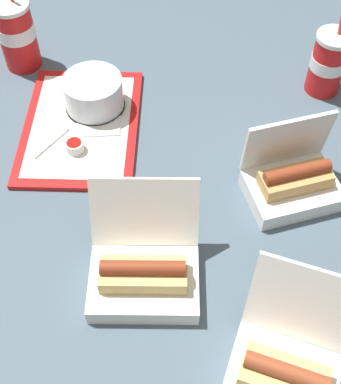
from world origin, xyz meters
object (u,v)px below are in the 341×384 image
at_px(cake_container, 94,94).
at_px(clamshell_hotdog_front, 144,272).
at_px(clamshell_hotdog_back, 292,181).
at_px(plastic_fork, 51,142).
at_px(soda_cup_right, 17,34).
at_px(clamshell_hotdog_corner, 284,372).
at_px(food_tray, 81,126).
at_px(soda_cup_left, 328,63).
at_px(ketchup_cup, 75,146).

xyz_separation_m(cake_container, clamshell_hotdog_front, (-0.47, -0.08, -0.01)).
bearing_deg(clamshell_hotdog_back, plastic_fork, 69.77).
bearing_deg(clamshell_hotdog_front, soda_cup_right, 21.56).
xyz_separation_m(clamshell_hotdog_corner, clamshell_hotdog_back, (0.38, -0.11, -0.00)).
distance_m(cake_container, plastic_fork, 0.15).
relative_size(clamshell_hotdog_corner, clamshell_hotdog_back, 1.29).
xyz_separation_m(food_tray, clamshell_hotdog_back, (-0.24, -0.43, 0.03)).
height_order(clamshell_hotdog_back, soda_cup_left, soda_cup_left).
relative_size(clamshell_hotdog_front, soda_cup_right, 0.95).
distance_m(clamshell_hotdog_back, soda_cup_right, 0.75).
bearing_deg(food_tray, ketchup_cup, 171.61).
bearing_deg(clamshell_hotdog_front, plastic_fork, 26.83).
bearing_deg(clamshell_hotdog_back, food_tray, 61.30).
height_order(food_tray, soda_cup_right, soda_cup_right).
distance_m(clamshell_hotdog_front, soda_cup_right, 0.71).
height_order(cake_container, soda_cup_left, soda_cup_left).
distance_m(clamshell_hotdog_corner, clamshell_hotdog_back, 0.39).
height_order(food_tray, ketchup_cup, ketchup_cup).
distance_m(ketchup_cup, plastic_fork, 0.06).
relative_size(soda_cup_right, soda_cup_left, 1.09).
height_order(ketchup_cup, clamshell_hotdog_front, clamshell_hotdog_front).
xyz_separation_m(cake_container, ketchup_cup, (-0.13, 0.05, -0.02)).
xyz_separation_m(cake_container, plastic_fork, (-0.11, 0.10, -0.04)).
bearing_deg(plastic_fork, clamshell_hotdog_back, -68.34).
relative_size(plastic_fork, clamshell_hotdog_corner, 0.42).
bearing_deg(soda_cup_left, clamshell_hotdog_back, 153.45).
bearing_deg(soda_cup_left, plastic_fork, 101.01).
xyz_separation_m(clamshell_hotdog_corner, soda_cup_left, (0.69, -0.26, 0.04)).
bearing_deg(soda_cup_left, food_tray, 97.22).
height_order(plastic_fork, soda_cup_right, soda_cup_right).
bearing_deg(soda_cup_left, clamshell_hotdog_corner, 159.22).
relative_size(food_tray, plastic_fork, 3.65).
bearing_deg(ketchup_cup, soda_cup_right, 22.21).
height_order(plastic_fork, clamshell_hotdog_back, clamshell_hotdog_back).
distance_m(clamshell_hotdog_front, clamshell_hotdog_back, 0.36).
xyz_separation_m(clamshell_hotdog_back, soda_cup_left, (0.31, -0.16, 0.04)).
bearing_deg(soda_cup_left, clamshell_hotdog_front, 136.01).
xyz_separation_m(ketchup_cup, clamshell_hotdog_front, (-0.33, -0.13, 0.01)).
xyz_separation_m(plastic_fork, clamshell_hotdog_back, (-0.18, -0.50, 0.03)).
xyz_separation_m(ketchup_cup, soda_cup_left, (0.15, -0.60, 0.05)).
bearing_deg(ketchup_cup, cake_container, -19.04).
height_order(plastic_fork, clamshell_hotdog_front, clamshell_hotdog_front).
bearing_deg(clamshell_hotdog_corner, plastic_fork, 34.80).
relative_size(ketchup_cup, clamshell_hotdog_back, 0.20).
relative_size(ketchup_cup, plastic_fork, 0.36).
height_order(food_tray, clamshell_hotdog_front, clamshell_hotdog_front).
bearing_deg(soda_cup_right, clamshell_hotdog_corner, -151.41).
height_order(clamshell_hotdog_corner, soda_cup_left, soda_cup_left).
bearing_deg(clamshell_hotdog_front, ketchup_cup, 20.92).
height_order(clamshell_hotdog_back, soda_cup_right, soda_cup_right).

